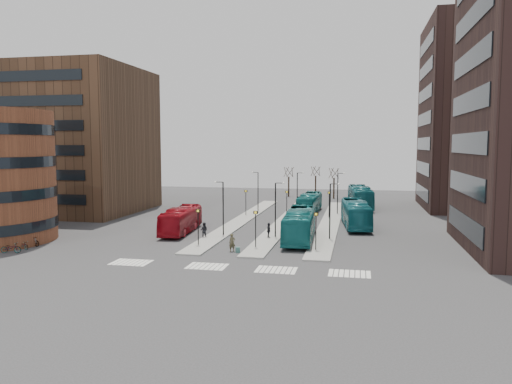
% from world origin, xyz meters
% --- Properties ---
extents(ground, '(160.00, 160.00, 0.00)m').
position_xyz_m(ground, '(0.00, 0.00, 0.00)').
color(ground, '#2E2E31').
rests_on(ground, ground).
extents(island_left, '(2.50, 45.00, 0.15)m').
position_xyz_m(island_left, '(-4.00, 30.00, 0.07)').
color(island_left, gray).
rests_on(island_left, ground).
extents(island_mid, '(2.50, 45.00, 0.15)m').
position_xyz_m(island_mid, '(2.00, 30.00, 0.07)').
color(island_mid, gray).
rests_on(island_mid, ground).
extents(island_right, '(2.50, 45.00, 0.15)m').
position_xyz_m(island_right, '(8.00, 30.00, 0.07)').
color(island_right, gray).
rests_on(island_right, ground).
extents(suitcase, '(0.51, 0.45, 0.54)m').
position_xyz_m(suitcase, '(0.29, 9.81, 0.27)').
color(suitcase, navy).
rests_on(suitcase, ground).
extents(red_bus, '(3.35, 10.89, 2.99)m').
position_xyz_m(red_bus, '(-8.86, 19.11, 1.49)').
color(red_bus, maroon).
rests_on(red_bus, ground).
extents(teal_bus_a, '(3.44, 12.43, 3.43)m').
position_xyz_m(teal_bus_a, '(5.41, 17.11, 1.72)').
color(teal_bus_a, '#146567').
rests_on(teal_bus_a, ground).
extents(teal_bus_b, '(3.03, 10.74, 2.96)m').
position_xyz_m(teal_bus_b, '(4.31, 39.65, 1.48)').
color(teal_bus_b, '#146768').
rests_on(teal_bus_b, ground).
extents(teal_bus_c, '(4.07, 12.22, 3.34)m').
position_xyz_m(teal_bus_c, '(11.31, 27.47, 1.67)').
color(teal_bus_c, '#16646F').
rests_on(teal_bus_c, ground).
extents(teal_bus_d, '(4.28, 13.12, 3.59)m').
position_xyz_m(teal_bus_d, '(11.92, 46.72, 1.79)').
color(teal_bus_d, '#135962').
rests_on(teal_bus_d, ground).
extents(traveller, '(0.77, 0.69, 1.76)m').
position_xyz_m(traveller, '(-0.34, 10.13, 0.88)').
color(traveller, '#47422B').
rests_on(traveller, ground).
extents(commuter_a, '(0.86, 0.67, 1.76)m').
position_xyz_m(commuter_a, '(-5.15, 16.29, 0.88)').
color(commuter_a, black).
rests_on(commuter_a, ground).
extents(commuter_b, '(0.47, 1.05, 1.77)m').
position_xyz_m(commuter_b, '(1.95, 17.46, 0.88)').
color(commuter_b, black).
rests_on(commuter_b, ground).
extents(commuter_c, '(0.70, 1.12, 1.66)m').
position_xyz_m(commuter_c, '(4.41, 15.04, 0.83)').
color(commuter_c, black).
rests_on(commuter_c, ground).
extents(bicycle_near, '(1.99, 1.09, 0.99)m').
position_xyz_m(bicycle_near, '(-21.00, 5.22, 0.50)').
color(bicycle_near, gray).
rests_on(bicycle_near, ground).
extents(bicycle_mid, '(1.69, 0.60, 0.99)m').
position_xyz_m(bicycle_mid, '(-21.00, 8.43, 0.50)').
color(bicycle_mid, gray).
rests_on(bicycle_mid, ground).
extents(bicycle_far, '(1.61, 0.94, 0.80)m').
position_xyz_m(bicycle_far, '(-21.00, 6.98, 0.40)').
color(bicycle_far, gray).
rests_on(bicycle_far, ground).
extents(crosswalk_stripes, '(22.35, 2.40, 0.01)m').
position_xyz_m(crosswalk_stripes, '(1.75, 4.00, 0.01)').
color(crosswalk_stripes, silver).
rests_on(crosswalk_stripes, ground).
extents(office_block, '(25.00, 20.12, 22.00)m').
position_xyz_m(office_block, '(-34.00, 33.98, 11.00)').
color(office_block, '#4B3322').
rests_on(office_block, ground).
extents(tower_far, '(20.12, 20.00, 30.00)m').
position_xyz_m(tower_far, '(31.98, 50.00, 15.00)').
color(tower_far, '#301E1B').
rests_on(tower_far, ground).
extents(sign_poles, '(12.45, 22.12, 3.65)m').
position_xyz_m(sign_poles, '(1.60, 23.00, 2.41)').
color(sign_poles, black).
rests_on(sign_poles, ground).
extents(lamp_posts, '(14.04, 20.24, 6.12)m').
position_xyz_m(lamp_posts, '(2.64, 28.00, 3.58)').
color(lamp_posts, black).
rests_on(lamp_posts, ground).
extents(bare_trees, '(10.97, 8.14, 5.90)m').
position_xyz_m(bare_trees, '(2.67, 62.67, 2.72)').
color(bare_trees, black).
rests_on(bare_trees, ground).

